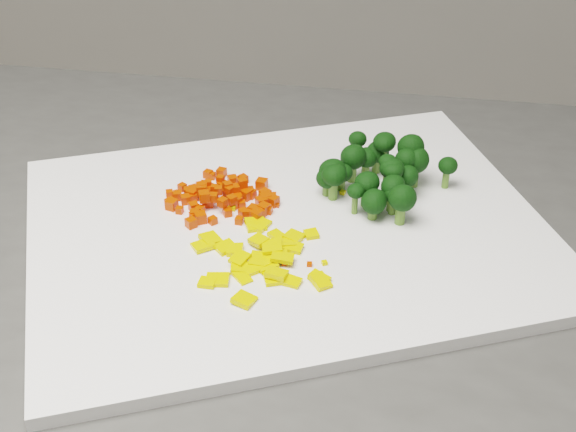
% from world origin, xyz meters
% --- Properties ---
extents(cutting_board, '(0.58, 0.53, 0.01)m').
position_xyz_m(cutting_board, '(0.08, 0.63, 0.91)').
color(cutting_board, white).
rests_on(cutting_board, counter_block).
extents(carrot_pile, '(0.11, 0.11, 0.03)m').
position_xyz_m(carrot_pile, '(0.00, 0.66, 0.93)').
color(carrot_pile, red).
rests_on(carrot_pile, cutting_board).
extents(pepper_pile, '(0.12, 0.12, 0.02)m').
position_xyz_m(pepper_pile, '(0.06, 0.57, 0.92)').
color(pepper_pile, yellow).
rests_on(pepper_pile, cutting_board).
extents(broccoli_pile, '(0.13, 0.13, 0.06)m').
position_xyz_m(broccoli_pile, '(0.16, 0.71, 0.94)').
color(broccoli_pile, black).
rests_on(broccoli_pile, cutting_board).
extents(carrot_cube_0, '(0.01, 0.01, 0.01)m').
position_xyz_m(carrot_cube_0, '(-0.00, 0.66, 0.93)').
color(carrot_cube_0, red).
rests_on(carrot_cube_0, carrot_pile).
extents(carrot_cube_1, '(0.01, 0.01, 0.01)m').
position_xyz_m(carrot_cube_1, '(0.01, 0.65, 0.92)').
color(carrot_cube_1, red).
rests_on(carrot_cube_1, carrot_pile).
extents(carrot_cube_2, '(0.01, 0.01, 0.01)m').
position_xyz_m(carrot_cube_2, '(0.06, 0.66, 0.92)').
color(carrot_cube_2, red).
rests_on(carrot_cube_2, carrot_pile).
extents(carrot_cube_3, '(0.01, 0.01, 0.01)m').
position_xyz_m(carrot_cube_3, '(-0.03, 0.63, 0.92)').
color(carrot_cube_3, red).
rests_on(carrot_cube_3, carrot_pile).
extents(carrot_cube_4, '(0.01, 0.01, 0.01)m').
position_xyz_m(carrot_cube_4, '(0.01, 0.64, 0.92)').
color(carrot_cube_4, red).
rests_on(carrot_cube_4, carrot_pile).
extents(carrot_cube_5, '(0.01, 0.01, 0.01)m').
position_xyz_m(carrot_cube_5, '(-0.01, 0.64, 0.93)').
color(carrot_cube_5, red).
rests_on(carrot_cube_5, carrot_pile).
extents(carrot_cube_6, '(0.01, 0.01, 0.01)m').
position_xyz_m(carrot_cube_6, '(0.01, 0.69, 0.92)').
color(carrot_cube_6, red).
rests_on(carrot_cube_6, carrot_pile).
extents(carrot_cube_7, '(0.01, 0.01, 0.01)m').
position_xyz_m(carrot_cube_7, '(-0.01, 0.62, 0.92)').
color(carrot_cube_7, red).
rests_on(carrot_cube_7, carrot_pile).
extents(carrot_cube_8, '(0.01, 0.01, 0.01)m').
position_xyz_m(carrot_cube_8, '(-0.04, 0.67, 0.92)').
color(carrot_cube_8, red).
rests_on(carrot_cube_8, carrot_pile).
extents(carrot_cube_9, '(0.01, 0.01, 0.01)m').
position_xyz_m(carrot_cube_9, '(-0.03, 0.67, 0.92)').
color(carrot_cube_9, red).
rests_on(carrot_cube_9, carrot_pile).
extents(carrot_cube_10, '(0.01, 0.01, 0.01)m').
position_xyz_m(carrot_cube_10, '(0.01, 0.68, 0.92)').
color(carrot_cube_10, red).
rests_on(carrot_cube_10, carrot_pile).
extents(carrot_cube_11, '(0.01, 0.01, 0.01)m').
position_xyz_m(carrot_cube_11, '(-0.01, 0.66, 0.92)').
color(carrot_cube_11, red).
rests_on(carrot_cube_11, carrot_pile).
extents(carrot_cube_12, '(0.01, 0.01, 0.01)m').
position_xyz_m(carrot_cube_12, '(-0.01, 0.63, 0.92)').
color(carrot_cube_12, red).
rests_on(carrot_cube_12, carrot_pile).
extents(carrot_cube_13, '(0.01, 0.01, 0.01)m').
position_xyz_m(carrot_cube_13, '(-0.02, 0.70, 0.92)').
color(carrot_cube_13, red).
rests_on(carrot_cube_13, carrot_pile).
extents(carrot_cube_14, '(0.01, 0.01, 0.01)m').
position_xyz_m(carrot_cube_14, '(0.05, 0.63, 0.92)').
color(carrot_cube_14, red).
rests_on(carrot_cube_14, carrot_pile).
extents(carrot_cube_15, '(0.01, 0.01, 0.01)m').
position_xyz_m(carrot_cube_15, '(0.02, 0.67, 0.92)').
color(carrot_cube_15, red).
rests_on(carrot_cube_15, carrot_pile).
extents(carrot_cube_16, '(0.01, 0.01, 0.01)m').
position_xyz_m(carrot_cube_16, '(-0.03, 0.66, 0.92)').
color(carrot_cube_16, red).
rests_on(carrot_cube_16, carrot_pile).
extents(carrot_cube_17, '(0.01, 0.01, 0.01)m').
position_xyz_m(carrot_cube_17, '(-0.02, 0.67, 0.92)').
color(carrot_cube_17, red).
rests_on(carrot_cube_17, carrot_pile).
extents(carrot_cube_18, '(0.01, 0.01, 0.01)m').
position_xyz_m(carrot_cube_18, '(0.05, 0.66, 0.92)').
color(carrot_cube_18, red).
rests_on(carrot_cube_18, carrot_pile).
extents(carrot_cube_19, '(0.01, 0.01, 0.01)m').
position_xyz_m(carrot_cube_19, '(-0.02, 0.65, 0.92)').
color(carrot_cube_19, red).
rests_on(carrot_cube_19, carrot_pile).
extents(carrot_cube_20, '(0.01, 0.01, 0.01)m').
position_xyz_m(carrot_cube_20, '(0.03, 0.67, 0.92)').
color(carrot_cube_20, red).
rests_on(carrot_cube_20, carrot_pile).
extents(carrot_cube_21, '(0.01, 0.01, 0.01)m').
position_xyz_m(carrot_cube_21, '(0.04, 0.64, 0.92)').
color(carrot_cube_21, red).
rests_on(carrot_cube_21, carrot_pile).
extents(carrot_cube_22, '(0.01, 0.01, 0.01)m').
position_xyz_m(carrot_cube_22, '(0.01, 0.67, 0.92)').
color(carrot_cube_22, red).
rests_on(carrot_cube_22, carrot_pile).
extents(carrot_cube_23, '(0.01, 0.01, 0.01)m').
position_xyz_m(carrot_cube_23, '(0.02, 0.65, 0.92)').
color(carrot_cube_23, red).
rests_on(carrot_cube_23, carrot_pile).
extents(carrot_cube_24, '(0.01, 0.01, 0.01)m').
position_xyz_m(carrot_cube_24, '(-0.02, 0.70, 0.92)').
color(carrot_cube_24, red).
rests_on(carrot_cube_24, carrot_pile).
extents(carrot_cube_25, '(0.01, 0.01, 0.01)m').
position_xyz_m(carrot_cube_25, '(0.02, 0.66, 0.92)').
color(carrot_cube_25, red).
rests_on(carrot_cube_25, carrot_pile).
extents(carrot_cube_26, '(0.01, 0.01, 0.01)m').
position_xyz_m(carrot_cube_26, '(0.05, 0.65, 0.92)').
color(carrot_cube_26, red).
rests_on(carrot_cube_26, carrot_pile).
extents(carrot_cube_27, '(0.01, 0.01, 0.01)m').
position_xyz_m(carrot_cube_27, '(-0.04, 0.66, 0.92)').
color(carrot_cube_27, red).
rests_on(carrot_cube_27, carrot_pile).
extents(carrot_cube_28, '(0.01, 0.01, 0.01)m').
position_xyz_m(carrot_cube_28, '(0.05, 0.65, 0.92)').
color(carrot_cube_28, red).
rests_on(carrot_cube_28, carrot_pile).
extents(carrot_cube_29, '(0.01, 0.01, 0.01)m').
position_xyz_m(carrot_cube_29, '(0.05, 0.66, 0.92)').
color(carrot_cube_29, red).
rests_on(carrot_cube_29, carrot_pile).
extents(carrot_cube_30, '(0.01, 0.01, 0.01)m').
position_xyz_m(carrot_cube_30, '(0.05, 0.64, 0.92)').
color(carrot_cube_30, red).
rests_on(carrot_cube_30, carrot_pile).
extents(carrot_cube_31, '(0.01, 0.01, 0.01)m').
position_xyz_m(carrot_cube_31, '(0.02, 0.70, 0.92)').
color(carrot_cube_31, red).
rests_on(carrot_cube_31, carrot_pile).
extents(carrot_cube_32, '(0.01, 0.01, 0.01)m').
position_xyz_m(carrot_cube_32, '(0.01, 0.66, 0.93)').
color(carrot_cube_32, red).
rests_on(carrot_cube_32, carrot_pile).
extents(carrot_cube_33, '(0.01, 0.01, 0.01)m').
position_xyz_m(carrot_cube_33, '(-0.04, 0.65, 0.92)').
color(carrot_cube_33, red).
rests_on(carrot_cube_33, carrot_pile).
extents(carrot_cube_34, '(0.01, 0.01, 0.01)m').
position_xyz_m(carrot_cube_34, '(0.00, 0.68, 0.92)').
color(carrot_cube_34, red).
rests_on(carrot_cube_34, carrot_pile).
extents(carrot_cube_35, '(0.01, 0.01, 0.01)m').
position_xyz_m(carrot_cube_35, '(0.02, 0.67, 0.92)').
color(carrot_cube_35, red).
rests_on(carrot_cube_35, carrot_pile).
extents(carrot_cube_36, '(0.01, 0.01, 0.01)m').
position_xyz_m(carrot_cube_36, '(0.02, 0.66, 0.92)').
color(carrot_cube_36, red).
rests_on(carrot_cube_36, carrot_pile).
extents(carrot_cube_37, '(0.01, 0.01, 0.01)m').
position_xyz_m(carrot_cube_37, '(-0.01, 0.61, 0.92)').
color(carrot_cube_37, red).
rests_on(carrot_cube_37, carrot_pile).
extents(carrot_cube_38, '(0.01, 0.01, 0.01)m').
position_xyz_m(carrot_cube_38, '(0.05, 0.64, 0.92)').
color(carrot_cube_38, red).
rests_on(carrot_cube_38, carrot_pile).
extents(carrot_cube_39, '(0.01, 0.01, 0.01)m').
position_xyz_m(carrot_cube_39, '(0.03, 0.65, 0.92)').
color(carrot_cube_39, red).
rests_on(carrot_cube_39, carrot_pile).
extents(carrot_cube_40, '(0.01, 0.01, 0.01)m').
position_xyz_m(carrot_cube_40, '(-0.01, 0.62, 0.92)').
color(carrot_cube_40, red).
rests_on(carrot_cube_40, carrot_pile).
extents(carrot_cube_41, '(0.01, 0.01, 0.01)m').
position_xyz_m(carrot_cube_41, '(-0.01, 0.67, 0.92)').
color(carrot_cube_41, red).
rests_on(carrot_cube_41, carrot_pile).
extents(carrot_cube_42, '(0.01, 0.01, 0.01)m').
position_xyz_m(carrot_cube_42, '(0.02, 0.63, 0.92)').
color(carrot_cube_42, red).
rests_on(carrot_cube_42, carrot_pile).
extents(carrot_cube_43, '(0.01, 0.01, 0.01)m').
position_xyz_m(carrot_cube_43, '(-0.01, 0.67, 0.92)').
color(carrot_cube_43, red).
rests_on(carrot_cube_43, carrot_pile).
extents(carrot_cube_44, '(0.01, 0.01, 0.01)m').
position_xyz_m(carrot_cube_44, '(-0.04, 0.64, 0.92)').
color(carrot_cube_44, red).
rests_on(carrot_cube_44, carrot_pile).
extents(carrot_cube_45, '(0.01, 0.01, 0.01)m').
position_xyz_m(carrot_cube_45, '(-0.02, 0.66, 0.93)').
color(carrot_cube_45, red).
rests_on(carrot_cube_45, carrot_pile).
extents(carrot_cube_46, '(0.01, 0.01, 0.01)m').
position_xyz_m(carrot_cube_46, '(-0.00, 0.68, 0.92)').
color(carrot_cube_46, red).
rests_on(carrot_cube_46, carrot_pile).
extents(carrot_cube_47, '(0.01, 0.01, 0.01)m').
position_xyz_m(carrot_cube_47, '(0.01, 0.66, 0.92)').
color(carrot_cube_47, red).
rests_on(carrot_cube_47, carrot_pile).
extents(carrot_cube_48, '(0.01, 0.01, 0.01)m').
position_xyz_m(carrot_cube_48, '(0.03, 0.67, 0.92)').
color(carrot_cube_48, red).
rests_on(carrot_cube_48, carrot_pile).
extents(carrot_cube_49, '(0.01, 0.01, 0.01)m').
position_xyz_m(carrot_cube_49, '(0.02, 0.67, 0.93)').
color(carrot_cube_49, red).
rests_on(carrot_cube_49, carrot_pile).
extents(carrot_cube_50, '(0.01, 0.01, 0.01)m').
position_xyz_m(carrot_cube_50, '(-0.01, 0.62, 0.92)').
color(carrot_cube_50, red).
rests_on(carrot_cube_50, carrot_pile).
extents(carrot_cube_51, '(0.01, 0.01, 0.01)m').
position_xyz_m(carrot_cube_51, '(-0.01, 0.65, 0.92)').
color(carrot_cube_51, red).
rests_on(carrot_cube_51, carrot_pile).
extents(carrot_cube_52, '(0.01, 0.01, 0.01)m').
position_xyz_m(carrot_cube_52, '(0.04, 0.69, 0.92)').
color(carrot_cube_52, red).
rests_on(carrot_cube_52, carrot_pile).
extents(carrot_cube_53, '(0.01, 0.01, 0.01)m').
position_xyz_m(carrot_cube_53, '(-0.03, 0.65, 0.92)').
color(carrot_cube_53, red).
rests_on(carrot_cube_53, carrot_pile).
extents(carrot_cube_54, '(0.01, 0.01, 0.01)m').
position_xyz_m(carrot_cube_54, '(-0.01, 0.67, 0.92)').
color(carrot_cube_54, red).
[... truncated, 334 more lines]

